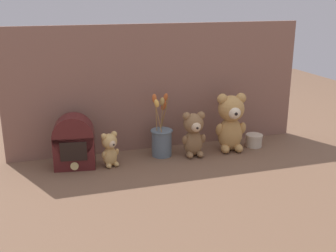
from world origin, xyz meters
The scene contains 8 objects.
ground_plane centered at (0.00, 0.00, 0.00)m, with size 4.00×4.00×0.00m, color brown.
backdrop_wall centered at (0.00, 0.17, 0.31)m, with size 1.48×0.02×0.61m.
teddy_bear_large centered at (0.32, 0.01, 0.15)m, with size 0.16×0.15×0.29m.
teddy_bear_medium centered at (0.12, -0.01, 0.11)m, with size 0.12×0.11×0.22m.
teddy_bear_small centered at (-0.28, -0.01, 0.08)m, with size 0.09×0.08×0.16m.
flower_vase centered at (-0.02, 0.04, 0.09)m, with size 0.11×0.12×0.31m.
vintage_radio centered at (-0.44, 0.02, 0.12)m, with size 0.19×0.14×0.24m.
decorative_tin_tall centered at (0.46, 0.03, 0.03)m, with size 0.09×0.09×0.06m.
Camera 1 is at (-0.56, -1.78, 0.74)m, focal length 45.00 mm.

